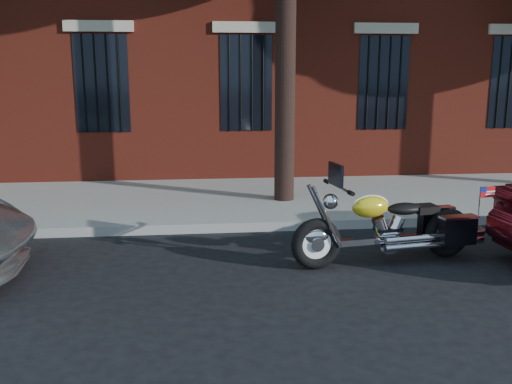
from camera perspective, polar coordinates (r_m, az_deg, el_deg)
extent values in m
plane|color=black|center=(7.69, 2.40, -6.64)|extent=(120.00, 120.00, 0.00)
cube|color=gray|center=(8.98, 1.12, -3.39)|extent=(40.00, 0.16, 0.15)
cube|color=gray|center=(10.79, -0.11, -0.75)|extent=(40.00, 3.60, 0.15)
cube|color=black|center=(12.37, -1.01, 10.81)|extent=(1.10, 0.14, 2.00)
cube|color=#B2A893|center=(12.37, -1.02, 16.14)|extent=(1.40, 0.20, 0.22)
cylinder|color=black|center=(12.29, -0.98, 10.80)|extent=(0.04, 0.04, 2.00)
cylinder|color=black|center=(10.23, 2.94, 12.23)|extent=(0.36, 0.36, 5.00)
torus|color=black|center=(7.22, 6.04, -5.16)|extent=(0.68, 0.25, 0.66)
torus|color=black|center=(8.06, 18.63, -3.90)|extent=(0.68, 0.25, 0.66)
cylinder|color=white|center=(7.22, 6.04, -5.16)|extent=(0.50, 0.14, 0.49)
cylinder|color=white|center=(8.06, 18.63, -3.90)|extent=(0.50, 0.14, 0.49)
ellipsoid|color=white|center=(7.19, 6.05, -4.41)|extent=(0.36, 0.18, 0.19)
ellipsoid|color=yellow|center=(8.03, 18.68, -3.08)|extent=(0.37, 0.19, 0.19)
cube|color=white|center=(7.60, 12.68, -4.67)|extent=(1.48, 0.33, 0.08)
cylinder|color=white|center=(7.63, 13.00, -4.77)|extent=(0.34, 0.23, 0.32)
cylinder|color=white|center=(7.72, 16.88, -4.71)|extent=(1.23, 0.28, 0.09)
ellipsoid|color=yellow|center=(7.39, 11.35, -1.44)|extent=(0.53, 0.36, 0.28)
ellipsoid|color=black|center=(7.63, 14.66, -1.63)|extent=(0.52, 0.35, 0.15)
cube|color=black|center=(8.23, 17.52, -2.73)|extent=(0.49, 0.23, 0.38)
cube|color=black|center=(7.81, 19.53, -3.63)|extent=(0.49, 0.23, 0.38)
cylinder|color=white|center=(7.14, 8.24, 0.49)|extent=(0.16, 0.77, 0.04)
sphere|color=white|center=(7.14, 7.46, -0.94)|extent=(0.23, 0.23, 0.20)
cube|color=black|center=(7.10, 7.98, 1.73)|extent=(0.10, 0.40, 0.28)
cube|color=red|center=(7.88, 22.14, 0.00)|extent=(0.22, 0.05, 0.14)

